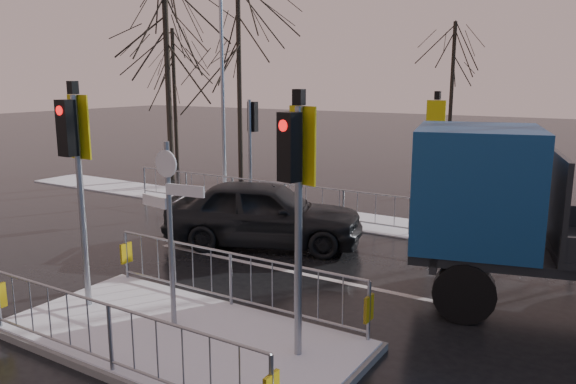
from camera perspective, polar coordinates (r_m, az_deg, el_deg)
The scene contains 12 objects.
ground at distance 9.60m, azimuth -10.93°, elevation -14.64°, with size 120.00×120.00×0.00m, color black.
snow_verge at distance 16.54m, azimuth 9.63°, elevation -3.30°, with size 30.00×2.00×0.04m, color white.
lane_markings at distance 9.38m, azimuth -12.36°, elevation -15.32°, with size 8.00×11.38×0.01m.
traffic_island at distance 9.45m, azimuth -11.03°, elevation -12.47°, with size 6.00×3.04×4.15m.
far_kerb_fixtures at distance 15.75m, azimuth 10.04°, elevation -0.33°, with size 18.00×0.65×3.83m.
car_far_lane at distance 14.23m, azimuth -2.44°, elevation -2.13°, with size 2.01×4.98×1.70m, color black.
flatbed_truck at distance 11.19m, azimuth 23.63°, elevation -2.04°, with size 7.58×4.31×3.32m.
tree_near_a at distance 23.92m, azimuth -12.30°, elevation 15.82°, with size 4.75×4.75×8.97m.
tree_near_b at distance 23.40m, azimuth -5.02°, elevation 13.76°, with size 4.00×4.00×7.55m.
tree_near_c at distance 27.04m, azimuth -11.53°, elevation 11.90°, with size 3.50×3.50×6.61m.
tree_far_a at distance 29.37m, azimuth 16.42°, elevation 12.25°, with size 3.75×3.75×7.08m.
street_lamp_left at distance 20.04m, azimuth -6.54°, elevation 12.25°, with size 1.25×0.18×8.20m.
Camera 1 is at (5.95, -6.26, 4.19)m, focal length 35.00 mm.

